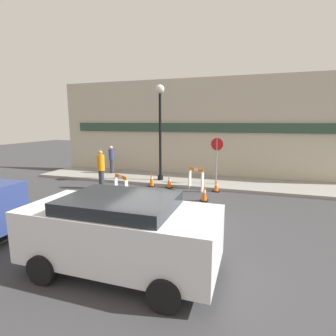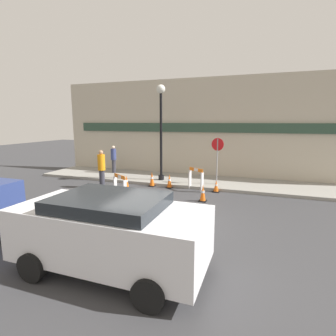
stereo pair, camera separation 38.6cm
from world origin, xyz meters
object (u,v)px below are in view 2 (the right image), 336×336
Objects in this scene: streetlamp_post at (161,119)px; parked_car_1 at (110,229)px; person_pedestrian at (114,158)px; person_worker at (102,168)px; stop_sign at (217,153)px.

parked_car_1 is (1.95, -7.98, -2.31)m from streetlamp_post.
streetlamp_post is 2.98× the size of person_pedestrian.
person_worker reaches higher than parked_car_1.
person_worker reaches higher than person_pedestrian.
person_worker is 1.14× the size of person_pedestrian.
person_worker is at bearing 33.16° from stop_sign.
stop_sign reaches higher than person_pedestrian.
stop_sign is at bearing 83.43° from parked_car_1.
person_pedestrian reaches higher than parked_car_1.
person_worker is (-2.20, -2.09, -2.25)m from streetlamp_post.
parked_car_1 is at bearing 135.99° from person_pedestrian.
streetlamp_post reaches higher than person_worker.
streetlamp_post reaches higher than person_pedestrian.
streetlamp_post is 8.54m from parked_car_1.
streetlamp_post is 2.15× the size of stop_sign.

